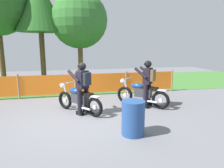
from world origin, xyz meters
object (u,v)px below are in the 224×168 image
at_px(oil_drum, 133,118).
at_px(rider_trailing, 83,85).
at_px(motorcycle_trailing, 79,99).
at_px(motorcycle_lead, 142,93).
at_px(rider_lead, 148,81).

bearing_deg(oil_drum, rider_trailing, 120.87).
bearing_deg(motorcycle_trailing, motorcycle_lead, -124.98).
relative_size(motorcycle_trailing, rider_trailing, 0.93).
relative_size(motorcycle_lead, oil_drum, 1.77).
bearing_deg(rider_trailing, motorcycle_lead, -120.35).
relative_size(rider_lead, oil_drum, 1.92).
xyz_separation_m(rider_lead, rider_trailing, (-2.32, -0.26, 0.00)).
bearing_deg(rider_lead, motorcycle_trailing, 47.13).
bearing_deg(motorcycle_lead, oil_drum, 109.55).
height_order(rider_lead, rider_trailing, same).
height_order(motorcycle_lead, rider_trailing, rider_trailing).
bearing_deg(motorcycle_lead, rider_lead, -179.49).
relative_size(motorcycle_trailing, rider_lead, 0.93).
xyz_separation_m(motorcycle_trailing, oil_drum, (1.24, -2.00, -0.02)).
xyz_separation_m(motorcycle_lead, motorcycle_trailing, (-2.31, -0.26, -0.02)).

